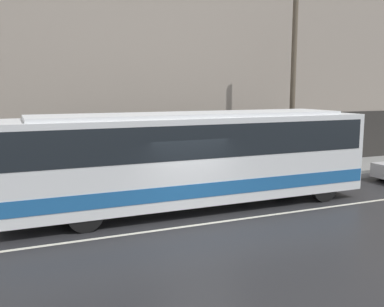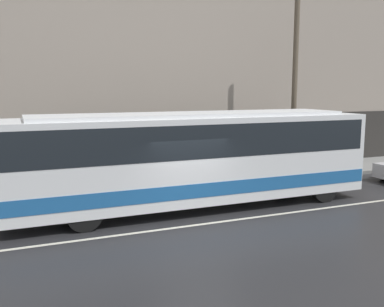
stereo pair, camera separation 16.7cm
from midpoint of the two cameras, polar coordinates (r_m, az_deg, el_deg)
name	(u,v)px [view 2 (the right image)]	position (r m, az deg, el deg)	size (l,w,h in m)	color
ground_plane	(197,225)	(12.98, 1.09, -9.51)	(60.00, 60.00, 0.00)	#262628
sidewalk	(145,185)	(18.03, -6.06, -4.14)	(60.00, 3.15, 0.15)	gray
building_facade	(131,41)	(19.35, -7.85, 14.63)	(60.00, 0.35, 12.61)	gray
lane_stripe	(197,225)	(12.98, 1.09, -9.49)	(54.00, 0.14, 0.01)	beige
transit_bus	(194,155)	(14.45, 0.54, -0.17)	(12.49, 2.59, 3.25)	white
utility_pole_near	(295,85)	(19.97, 13.75, 8.81)	(0.24, 0.24, 8.08)	brown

